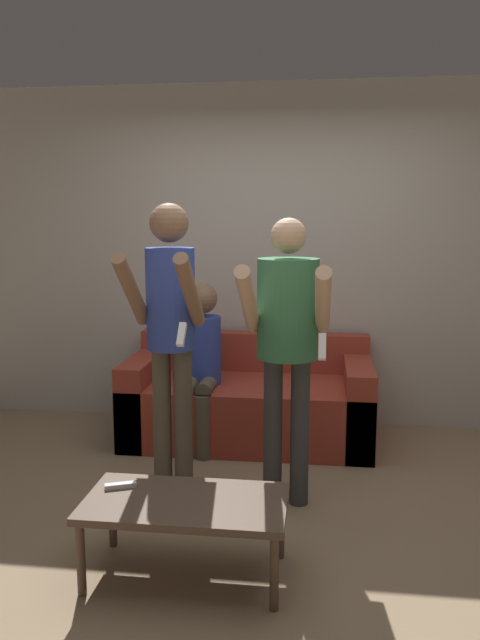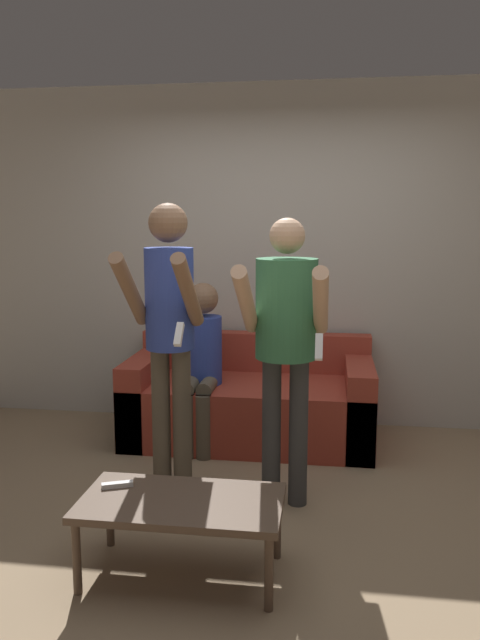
{
  "view_description": "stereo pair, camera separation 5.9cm",
  "coord_description": "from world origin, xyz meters",
  "px_view_note": "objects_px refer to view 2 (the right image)",
  "views": [
    {
      "loc": [
        0.33,
        -3.19,
        1.66
      ],
      "look_at": [
        -0.18,
        0.79,
        1.0
      ],
      "focal_mm": 35.0,
      "sensor_mm": 36.0,
      "label": 1
    },
    {
      "loc": [
        0.39,
        -3.18,
        1.66
      ],
      "look_at": [
        -0.18,
        0.79,
        1.0
      ],
      "focal_mm": 35.0,
      "sensor_mm": 36.0,
      "label": 2
    }
  ],
  "objects_px": {
    "person_standing_right": "(286,328)",
    "person_seated": "(202,358)",
    "couch": "(250,403)",
    "person_standing_left": "(169,321)",
    "remote_on_table": "(117,485)",
    "coffee_table": "(181,507)"
  },
  "relations": [
    {
      "from": "person_standing_left",
      "to": "person_seated",
      "type": "xyz_separation_m",
      "value": [
        0.01,
        0.88,
        -0.41
      ]
    },
    {
      "from": "couch",
      "to": "remote_on_table",
      "type": "bearing_deg",
      "value": -103.14
    },
    {
      "from": "person_standing_left",
      "to": "remote_on_table",
      "type": "bearing_deg",
      "value": -96.58
    },
    {
      "from": "person_standing_right",
      "to": "person_seated",
      "type": "distance_m",
      "value": 1.17
    },
    {
      "from": "remote_on_table",
      "to": "couch",
      "type": "bearing_deg",
      "value": 76.86
    },
    {
      "from": "couch",
      "to": "person_standing_left",
      "type": "xyz_separation_m",
      "value": [
        -0.34,
        -1.08,
        0.8
      ]
    },
    {
      "from": "couch",
      "to": "person_standing_right",
      "type": "xyz_separation_m",
      "value": [
        0.34,
        -1.08,
        0.77
      ]
    },
    {
      "from": "couch",
      "to": "coffee_table",
      "type": "bearing_deg",
      "value": -92.53
    },
    {
      "from": "couch",
      "to": "person_seated",
      "type": "height_order",
      "value": "person_seated"
    },
    {
      "from": "couch",
      "to": "person_standing_left",
      "type": "height_order",
      "value": "person_standing_left"
    },
    {
      "from": "person_standing_left",
      "to": "coffee_table",
      "type": "xyz_separation_m",
      "value": [
        0.25,
        -0.8,
        -0.74
      ]
    },
    {
      "from": "coffee_table",
      "to": "person_standing_left",
      "type": "bearing_deg",
      "value": 107.59
    },
    {
      "from": "coffee_table",
      "to": "remote_on_table",
      "type": "relative_size",
      "value": 6.16
    },
    {
      "from": "person_standing_right",
      "to": "coffee_table",
      "type": "bearing_deg",
      "value": -117.75
    },
    {
      "from": "person_standing_left",
      "to": "person_standing_right",
      "type": "distance_m",
      "value": 0.67
    },
    {
      "from": "person_standing_right",
      "to": "remote_on_table",
      "type": "distance_m",
      "value": 1.23
    },
    {
      "from": "couch",
      "to": "person_standing_right",
      "type": "relative_size",
      "value": 1.09
    },
    {
      "from": "person_seated",
      "to": "person_standing_left",
      "type": "bearing_deg",
      "value": -90.48
    },
    {
      "from": "couch",
      "to": "person_standing_right",
      "type": "height_order",
      "value": "person_standing_right"
    },
    {
      "from": "couch",
      "to": "remote_on_table",
      "type": "xyz_separation_m",
      "value": [
        -0.42,
        -1.8,
        0.11
      ]
    },
    {
      "from": "couch",
      "to": "coffee_table",
      "type": "relative_size",
      "value": 1.94
    },
    {
      "from": "person_seated",
      "to": "remote_on_table",
      "type": "distance_m",
      "value": 1.62
    }
  ]
}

